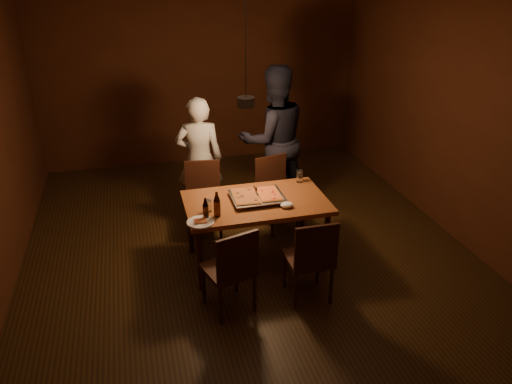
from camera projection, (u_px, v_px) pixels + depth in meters
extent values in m
plane|color=#3A240F|center=(247.00, 250.00, 5.79)|extent=(6.00, 6.00, 0.00)
plane|color=#4C2211|center=(201.00, 75.00, 7.82)|extent=(5.00, 0.00, 5.00)
plane|color=#4C2211|center=(383.00, 316.00, 2.57)|extent=(5.00, 0.00, 5.00)
plane|color=#4C2211|center=(456.00, 117.00, 5.77)|extent=(0.00, 6.00, 6.00)
cube|color=#9B5227|center=(256.00, 203.00, 5.28)|extent=(1.50, 0.90, 0.05)
cylinder|color=#38190F|center=(200.00, 260.00, 4.96)|extent=(0.06, 0.06, 0.70)
cylinder|color=#38190F|center=(326.00, 242.00, 5.27)|extent=(0.06, 0.06, 0.70)
cylinder|color=#38190F|center=(190.00, 225.00, 5.61)|extent=(0.06, 0.06, 0.70)
cylinder|color=#38190F|center=(303.00, 211.00, 5.91)|extent=(0.06, 0.06, 0.70)
cube|color=#38190F|center=(204.00, 203.00, 5.94)|extent=(0.47, 0.47, 0.04)
cube|color=#38190F|center=(203.00, 178.00, 6.00)|extent=(0.42, 0.08, 0.45)
cube|color=#38190F|center=(278.00, 196.00, 6.09)|extent=(0.51, 0.51, 0.04)
cube|color=#38190F|center=(271.00, 173.00, 6.14)|extent=(0.42, 0.13, 0.45)
cube|color=#38190F|center=(228.00, 270.00, 4.67)|extent=(0.52, 0.52, 0.04)
cube|color=#38190F|center=(238.00, 257.00, 4.42)|extent=(0.41, 0.15, 0.45)
cube|color=#38190F|center=(308.00, 258.00, 4.84)|extent=(0.42, 0.42, 0.04)
cube|color=#38190F|center=(316.00, 247.00, 4.57)|extent=(0.42, 0.03, 0.45)
cube|color=silver|center=(257.00, 198.00, 5.27)|extent=(0.57, 0.48, 0.05)
cube|color=maroon|center=(245.00, 196.00, 5.23)|extent=(0.28, 0.42, 0.02)
cube|color=gold|center=(268.00, 194.00, 5.29)|extent=(0.24, 0.38, 0.02)
cylinder|color=black|center=(206.00, 212.00, 4.87)|extent=(0.06, 0.06, 0.14)
cone|color=black|center=(205.00, 202.00, 4.83)|extent=(0.06, 0.06, 0.08)
cylinder|color=black|center=(217.00, 209.00, 4.92)|extent=(0.07, 0.07, 0.17)
cone|color=black|center=(217.00, 197.00, 4.86)|extent=(0.07, 0.07, 0.09)
cylinder|color=silver|center=(208.00, 206.00, 5.02)|extent=(0.08, 0.08, 0.12)
cylinder|color=silver|center=(300.00, 176.00, 5.67)|extent=(0.07, 0.07, 0.14)
cylinder|color=white|center=(200.00, 222.00, 4.82)|extent=(0.27, 0.27, 0.02)
cube|color=gold|center=(200.00, 221.00, 4.81)|extent=(0.12, 0.10, 0.01)
ellipsoid|color=white|center=(287.00, 205.00, 5.11)|extent=(0.14, 0.10, 0.06)
imported|color=silver|center=(199.00, 159.00, 6.22)|extent=(0.63, 0.47, 1.59)
imported|color=black|center=(274.00, 140.00, 6.40)|extent=(0.99, 0.81, 1.91)
cylinder|color=black|center=(246.00, 102.00, 5.05)|extent=(0.18, 0.18, 0.10)
cylinder|color=black|center=(245.00, 46.00, 4.81)|extent=(0.01, 0.01, 1.00)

